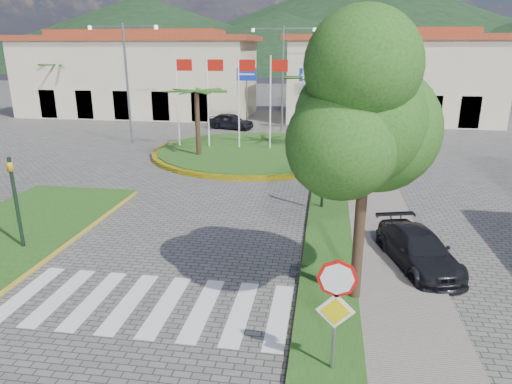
# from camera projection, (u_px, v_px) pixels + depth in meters

# --- Properties ---
(sidewalk_right) EXTENTS (4.00, 28.00, 0.15)m
(sidewalk_right) POSITION_uv_depth(u_px,v_px,m) (386.00, 377.00, 9.25)
(sidewalk_right) COLOR gray
(sidewalk_right) RESTS_ON ground
(verge_right) EXTENTS (1.60, 28.00, 0.18)m
(verge_right) POSITION_uv_depth(u_px,v_px,m) (327.00, 371.00, 9.42)
(verge_right) COLOR #254A15
(verge_right) RESTS_ON ground
(crosswalk) EXTENTS (8.00, 3.00, 0.01)m
(crosswalk) POSITION_uv_depth(u_px,v_px,m) (144.00, 304.00, 12.04)
(crosswalk) COLOR silver
(crosswalk) RESTS_ON ground
(roundabout_island) EXTENTS (12.70, 12.70, 6.00)m
(roundabout_island) POSITION_uv_depth(u_px,v_px,m) (253.00, 151.00, 28.93)
(roundabout_island) COLOR yellow
(roundabout_island) RESTS_ON ground
(stop_sign) EXTENTS (0.80, 0.11, 2.65)m
(stop_sign) POSITION_uv_depth(u_px,v_px,m) (336.00, 300.00, 8.86)
(stop_sign) COLOR slate
(stop_sign) RESTS_ON ground
(deciduous_tree) EXTENTS (3.60, 3.60, 6.80)m
(deciduous_tree) POSITION_uv_depth(u_px,v_px,m) (369.00, 106.00, 10.60)
(deciduous_tree) COLOR black
(deciduous_tree) RESTS_ON ground
(traffic_light_left) EXTENTS (0.15, 0.18, 3.20)m
(traffic_light_left) POSITION_uv_depth(u_px,v_px,m) (15.00, 196.00, 14.58)
(traffic_light_left) COLOR black
(traffic_light_left) RESTS_ON ground
(traffic_light_right) EXTENTS (0.15, 0.18, 3.20)m
(traffic_light_right) POSITION_uv_depth(u_px,v_px,m) (324.00, 165.00, 18.32)
(traffic_light_right) COLOR black
(traffic_light_right) RESTS_ON ground
(traffic_light_far) EXTENTS (0.18, 0.15, 3.20)m
(traffic_light_far) POSITION_uv_depth(u_px,v_px,m) (379.00, 117.00, 30.98)
(traffic_light_far) COLOR black
(traffic_light_far) RESTS_ON ground
(direction_sign_west) EXTENTS (1.60, 0.14, 5.20)m
(direction_sign_west) POSITION_uv_depth(u_px,v_px,m) (247.00, 85.00, 36.65)
(direction_sign_west) COLOR slate
(direction_sign_west) RESTS_ON ground
(direction_sign_east) EXTENTS (1.60, 0.14, 5.20)m
(direction_sign_east) POSITION_uv_depth(u_px,v_px,m) (309.00, 86.00, 35.91)
(direction_sign_east) COLOR slate
(direction_sign_east) RESTS_ON ground
(street_lamp_centre) EXTENTS (4.80, 0.16, 8.00)m
(street_lamp_centre) POSITION_uv_depth(u_px,v_px,m) (283.00, 74.00, 35.00)
(street_lamp_centre) COLOR slate
(street_lamp_centre) RESTS_ON ground
(street_lamp_west) EXTENTS (4.80, 0.16, 8.00)m
(street_lamp_west) POSITION_uv_depth(u_px,v_px,m) (127.00, 78.00, 30.84)
(street_lamp_west) COLOR slate
(street_lamp_west) RESTS_ON ground
(building_left) EXTENTS (23.32, 9.54, 8.05)m
(building_left) POSITION_uv_depth(u_px,v_px,m) (139.00, 74.00, 44.93)
(building_left) COLOR beige
(building_left) RESTS_ON ground
(building_right) EXTENTS (19.08, 9.54, 8.05)m
(building_right) POSITION_uv_depth(u_px,v_px,m) (390.00, 77.00, 41.38)
(building_right) COLOR beige
(building_right) RESTS_ON ground
(hill_far_west) EXTENTS (140.00, 140.00, 22.00)m
(hill_far_west) POSITION_uv_depth(u_px,v_px,m) (142.00, 32.00, 144.85)
(hill_far_west) COLOR black
(hill_far_west) RESTS_ON ground
(hill_far_mid) EXTENTS (180.00, 180.00, 30.00)m
(hill_far_mid) POSITION_uv_depth(u_px,v_px,m) (364.00, 20.00, 152.11)
(hill_far_mid) COLOR black
(hill_far_mid) RESTS_ON ground
(hill_near_back) EXTENTS (110.00, 110.00, 16.00)m
(hill_near_back) POSITION_uv_depth(u_px,v_px,m) (280.00, 41.00, 129.70)
(hill_near_back) COLOR black
(hill_near_back) RESTS_ON ground
(white_van) EXTENTS (4.48, 2.76, 1.16)m
(white_van) POSITION_uv_depth(u_px,v_px,m) (125.00, 111.00, 43.74)
(white_van) COLOR silver
(white_van) RESTS_ON ground
(car_dark_a) EXTENTS (4.10, 2.52, 1.30)m
(car_dark_a) POSITION_uv_depth(u_px,v_px,m) (231.00, 121.00, 37.59)
(car_dark_a) COLOR black
(car_dark_a) RESTS_ON ground
(car_dark_b) EXTENTS (3.64, 2.31, 1.13)m
(car_dark_b) POSITION_uv_depth(u_px,v_px,m) (354.00, 127.00, 35.36)
(car_dark_b) COLOR black
(car_dark_b) RESTS_ON ground
(car_side_right) EXTENTS (2.57, 4.17, 1.13)m
(car_side_right) POSITION_uv_depth(u_px,v_px,m) (418.00, 249.00, 13.95)
(car_side_right) COLOR black
(car_side_right) RESTS_ON ground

